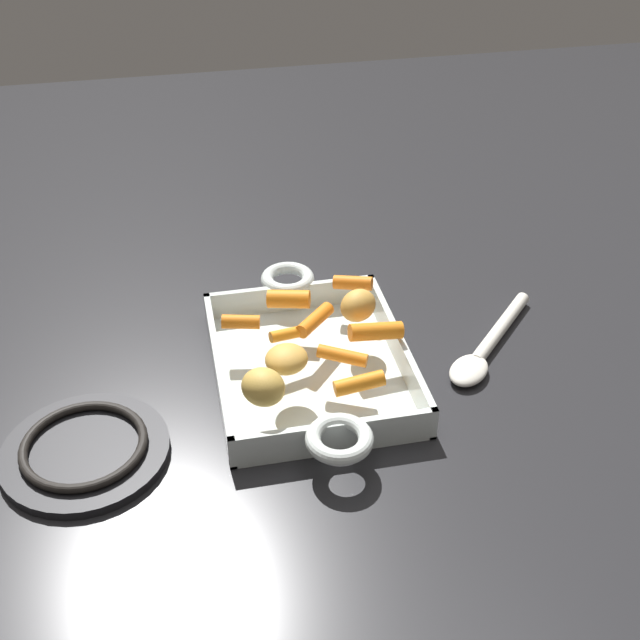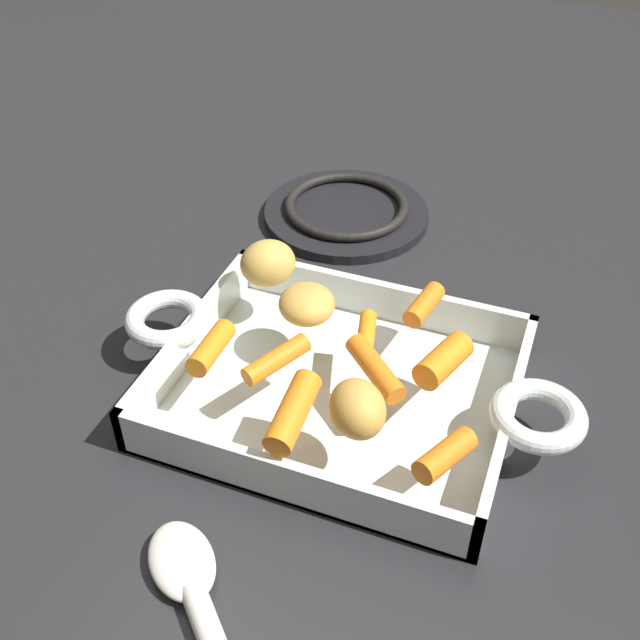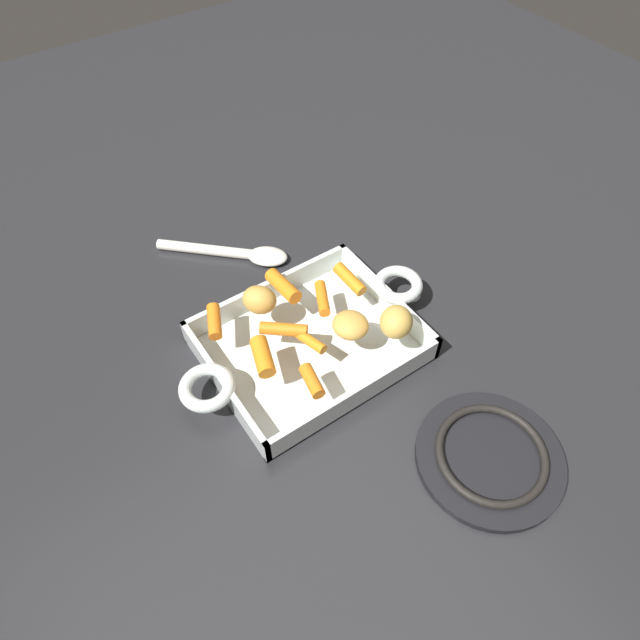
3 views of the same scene
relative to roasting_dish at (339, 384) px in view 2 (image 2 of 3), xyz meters
name	(u,v)px [view 2 (image 2 of 3)]	position (x,y,z in m)	size (l,w,h in m)	color
ground_plane	(339,398)	(0.00, 0.00, -0.02)	(2.30, 2.30, 0.00)	#232326
roasting_dish	(339,384)	(0.00, 0.00, 0.00)	(0.40, 0.23, 0.05)	silver
baby_carrot_long	(293,412)	(-0.01, -0.08, 0.04)	(0.02, 0.02, 0.07)	orange
baby_carrot_center_right	(424,305)	(0.05, 0.08, 0.04)	(0.02, 0.02, 0.05)	orange
baby_carrot_northwest	(366,336)	(0.01, 0.02, 0.04)	(0.01, 0.01, 0.05)	orange
baby_carrot_short	(276,359)	(-0.04, -0.03, 0.04)	(0.02, 0.02, 0.06)	orange
baby_carrot_southeast	(211,348)	(-0.10, -0.04, 0.04)	(0.02, 0.02, 0.06)	orange
baby_carrot_northeast	(443,360)	(0.08, 0.01, 0.04)	(0.02, 0.02, 0.05)	orange
baby_carrot_southwest	(445,455)	(0.11, -0.08, 0.04)	(0.02, 0.02, 0.05)	orange
baby_carrot_center_left	(375,368)	(0.03, -0.01, 0.04)	(0.02, 0.02, 0.07)	orange
potato_whole	(268,263)	(-0.09, 0.07, 0.05)	(0.05, 0.04, 0.04)	gold
potato_golden_small	(307,304)	(-0.04, 0.04, 0.05)	(0.05, 0.05, 0.03)	gold
potato_corner	(357,409)	(0.04, -0.07, 0.05)	(0.04, 0.05, 0.04)	gold
stove_burner_rear	(346,211)	(-0.09, 0.27, -0.01)	(0.19, 0.19, 0.02)	black
serving_spoon	(207,627)	(-0.01, -0.23, -0.01)	(0.18, 0.18, 0.02)	white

